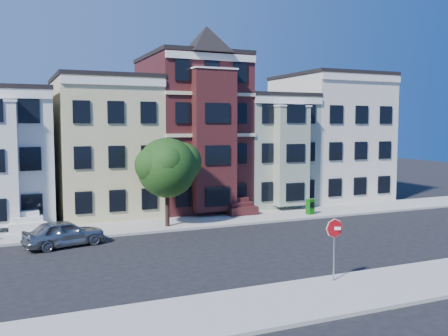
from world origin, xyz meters
name	(u,v)px	position (x,y,z in m)	size (l,w,h in m)	color
ground	(280,246)	(0.00, 0.00, 0.00)	(120.00, 120.00, 0.00)	black
far_sidewalk	(223,220)	(0.00, 8.00, 0.07)	(60.00, 4.00, 0.15)	#9E9B93
near_sidewalk	(378,287)	(0.00, -8.00, 0.07)	(60.00, 4.00, 0.15)	#9E9B93
house_yellow	(104,148)	(-7.00, 14.50, 5.00)	(7.00, 9.00, 10.00)	#CCBF8B
house_brown	(191,134)	(0.00, 14.50, 6.00)	(7.00, 9.00, 12.00)	#3F1717
house_green	(262,151)	(6.50, 14.50, 4.50)	(6.00, 9.00, 9.00)	gray
house_cream	(329,139)	(13.50, 14.50, 5.50)	(8.00, 9.00, 11.00)	silver
street_tree	(167,172)	(-4.32, 7.15, 3.72)	(6.13, 6.13, 7.13)	#1F4613
parked_car	(64,233)	(-11.03, 4.74, 0.75)	(1.78, 4.41, 1.50)	gray
newspaper_box	(310,207)	(6.66, 7.10, 0.71)	(0.50, 0.45, 1.11)	#10630F
stop_sign	(334,246)	(-1.25, -6.70, 1.65)	(0.83, 0.12, 3.01)	#A50C12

